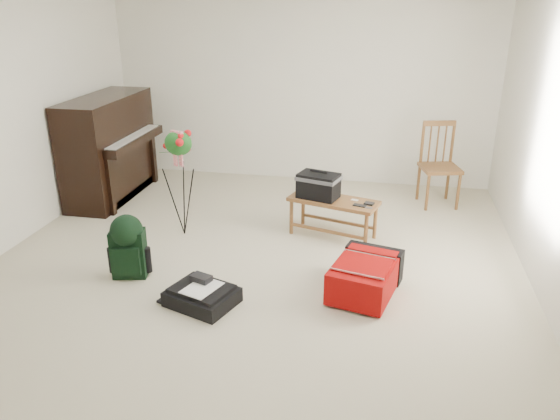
% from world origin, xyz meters
% --- Properties ---
extents(floor, '(5.00, 5.50, 0.01)m').
position_xyz_m(floor, '(0.00, 0.00, 0.00)').
color(floor, beige).
rests_on(floor, ground).
extents(wall_back, '(5.00, 0.04, 2.50)m').
position_xyz_m(wall_back, '(0.00, 2.75, 1.25)').
color(wall_back, silver).
rests_on(wall_back, floor).
extents(piano, '(0.71, 1.50, 1.25)m').
position_xyz_m(piano, '(-2.19, 1.60, 0.60)').
color(piano, black).
rests_on(piano, floor).
extents(bench, '(0.99, 0.61, 0.71)m').
position_xyz_m(bench, '(0.54, 0.89, 0.50)').
color(bench, brown).
rests_on(bench, floor).
extents(dining_chair, '(0.52, 0.52, 0.99)m').
position_xyz_m(dining_chair, '(1.80, 2.10, 0.48)').
color(dining_chair, brown).
rests_on(dining_chair, floor).
extents(red_suitcase, '(0.64, 0.82, 0.31)m').
position_xyz_m(red_suitcase, '(1.05, -0.17, 0.16)').
color(red_suitcase, '#A10806').
rests_on(red_suitcase, floor).
extents(black_duffel, '(0.64, 0.58, 0.22)m').
position_xyz_m(black_duffel, '(-0.26, -0.66, 0.08)').
color(black_duffel, black).
rests_on(black_duffel, floor).
extents(green_backpack, '(0.33, 0.30, 0.59)m').
position_xyz_m(green_backpack, '(-1.05, -0.33, 0.33)').
color(green_backpack, black).
rests_on(green_backpack, floor).
extents(flower_stand, '(0.47, 0.47, 1.16)m').
position_xyz_m(flower_stand, '(-0.90, 0.65, 0.56)').
color(flower_stand, black).
rests_on(flower_stand, floor).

